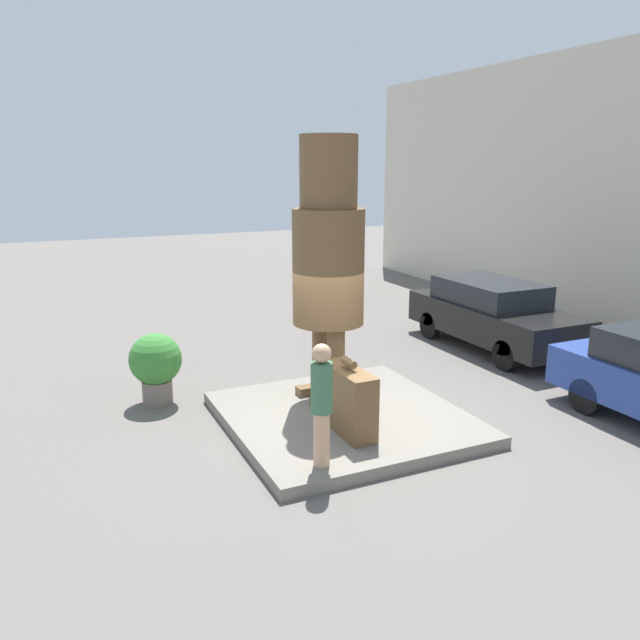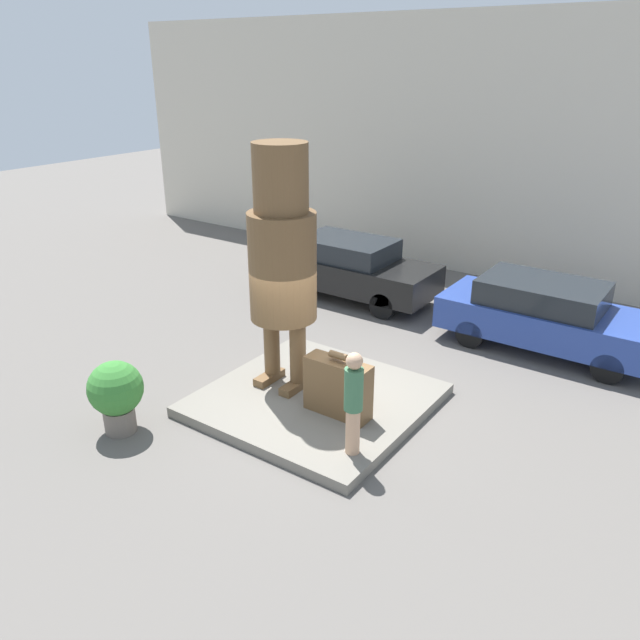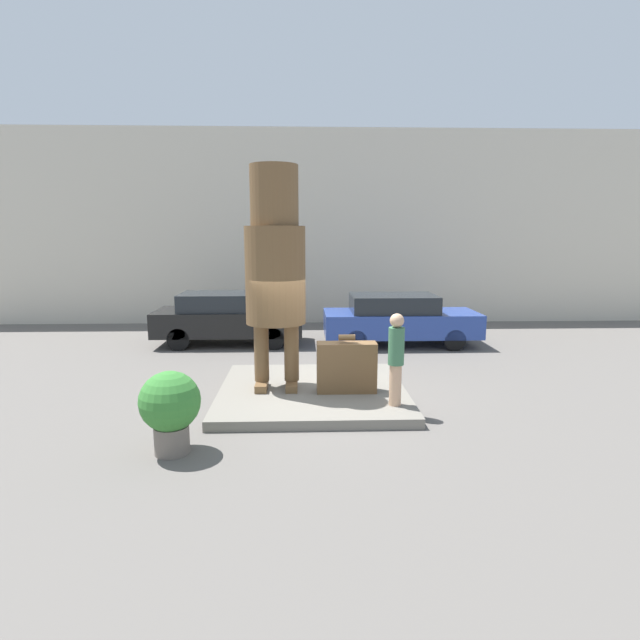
# 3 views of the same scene
# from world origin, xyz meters

# --- Properties ---
(ground_plane) EXTENTS (60.00, 60.00, 0.00)m
(ground_plane) POSITION_xyz_m (0.00, 0.00, 0.00)
(ground_plane) COLOR #605B56
(pedestal) EXTENTS (3.89, 3.81, 0.20)m
(pedestal) POSITION_xyz_m (0.00, 0.00, 0.10)
(pedestal) COLOR slate
(pedestal) RESTS_ON ground_plane
(building_backdrop) EXTENTS (28.00, 0.60, 7.26)m
(building_backdrop) POSITION_xyz_m (0.00, 9.25, 3.63)
(building_backdrop) COLOR beige
(building_backdrop) RESTS_ON ground_plane
(statue_figure) EXTENTS (1.23, 1.23, 4.55)m
(statue_figure) POSITION_xyz_m (-0.75, 0.05, 2.86)
(statue_figure) COLOR brown
(statue_figure) RESTS_ON pedestal
(giant_suitcase) EXTENTS (1.22, 0.41, 1.20)m
(giant_suitcase) POSITION_xyz_m (0.69, -0.28, 0.72)
(giant_suitcase) COLOR brown
(giant_suitcase) RESTS_ON pedestal
(tourist) EXTENTS (0.30, 0.30, 1.76)m
(tourist) POSITION_xyz_m (1.54, -1.14, 1.16)
(tourist) COLOR tan
(tourist) RESTS_ON pedestal
(parked_car_black) EXTENTS (4.51, 1.85, 1.61)m
(parked_car_black) POSITION_xyz_m (-2.53, 5.23, 0.85)
(parked_car_black) COLOR black
(parked_car_black) RESTS_ON ground_plane
(parked_car_blue) EXTENTS (4.69, 1.88, 1.57)m
(parked_car_blue) POSITION_xyz_m (2.76, 4.93, 0.83)
(parked_car_blue) COLOR #284293
(parked_car_blue) RESTS_ON ground_plane
(planter_pot) EXTENTS (0.95, 0.95, 1.32)m
(planter_pot) POSITION_xyz_m (-2.26, -2.69, 0.76)
(planter_pot) COLOR #70665B
(planter_pot) RESTS_ON ground_plane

